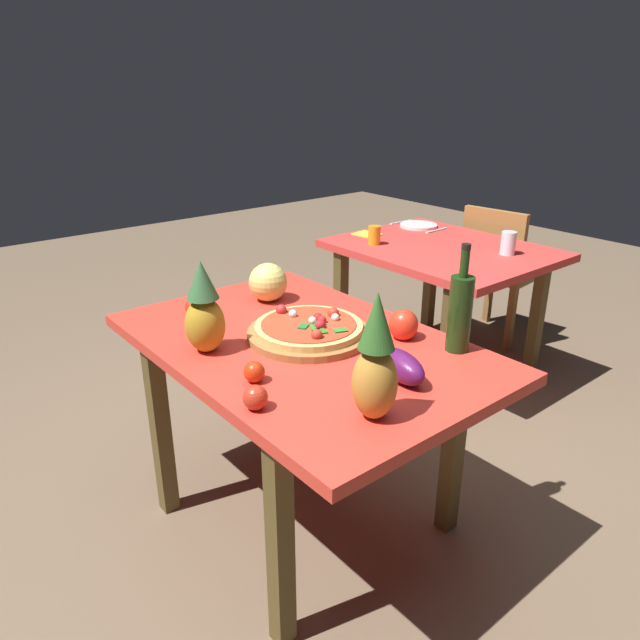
# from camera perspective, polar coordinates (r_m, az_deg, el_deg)

# --- Properties ---
(ground_plane) EXTENTS (10.00, 10.00, 0.00)m
(ground_plane) POSITION_cam_1_polar(r_m,az_deg,el_deg) (2.39, -1.49, -18.41)
(ground_plane) COLOR brown
(display_table) EXTENTS (1.31, 0.85, 0.74)m
(display_table) POSITION_cam_1_polar(r_m,az_deg,el_deg) (2.03, -1.67, -4.32)
(display_table) COLOR brown
(display_table) RESTS_ON ground_plane
(background_table) EXTENTS (1.08, 0.86, 0.74)m
(background_table) POSITION_cam_1_polar(r_m,az_deg,el_deg) (3.23, 11.62, 5.28)
(background_table) COLOR brown
(background_table) RESTS_ON ground_plane
(dining_chair) EXTENTS (0.44, 0.44, 0.85)m
(dining_chair) POSITION_cam_1_polar(r_m,az_deg,el_deg) (3.83, 16.85, 4.97)
(dining_chair) COLOR olive
(dining_chair) RESTS_ON ground_plane
(pizza_board) EXTENTS (0.42, 0.42, 0.02)m
(pizza_board) POSITION_cam_1_polar(r_m,az_deg,el_deg) (2.02, -1.10, -1.33)
(pizza_board) COLOR olive
(pizza_board) RESTS_ON display_table
(pizza) EXTENTS (0.37, 0.37, 0.06)m
(pizza) POSITION_cam_1_polar(r_m,az_deg,el_deg) (2.01, -1.05, -0.60)
(pizza) COLOR #E4B562
(pizza) RESTS_ON pizza_board
(wine_bottle) EXTENTS (0.08, 0.08, 0.36)m
(wine_bottle) POSITION_cam_1_polar(r_m,az_deg,el_deg) (1.93, 13.37, 0.82)
(wine_bottle) COLOR #1A3611
(wine_bottle) RESTS_ON display_table
(pineapple_left) EXTENTS (0.12, 0.12, 0.35)m
(pineapple_left) POSITION_cam_1_polar(r_m,az_deg,el_deg) (1.50, 5.38, -4.20)
(pineapple_left) COLOR #BE8431
(pineapple_left) RESTS_ON display_table
(pineapple_right) EXTENTS (0.13, 0.13, 0.30)m
(pineapple_right) POSITION_cam_1_polar(r_m,az_deg,el_deg) (1.91, -11.13, 0.81)
(pineapple_right) COLOR #B48621
(pineapple_right) RESTS_ON display_table
(melon) EXTENTS (0.15, 0.15, 0.15)m
(melon) POSITION_cam_1_polar(r_m,az_deg,el_deg) (2.34, -5.04, 3.65)
(melon) COLOR #DCD16B
(melon) RESTS_ON display_table
(bell_pepper) EXTENTS (0.10, 0.10, 0.11)m
(bell_pepper) POSITION_cam_1_polar(r_m,az_deg,el_deg) (2.01, 8.07, -0.46)
(bell_pepper) COLOR red
(bell_pepper) RESTS_ON display_table
(eggplant) EXTENTS (0.21, 0.12, 0.09)m
(eggplant) POSITION_cam_1_polar(r_m,az_deg,el_deg) (1.74, 7.77, -4.42)
(eggplant) COLOR #50144B
(eggplant) RESTS_ON display_table
(tomato_at_corner) EXTENTS (0.06, 0.06, 0.06)m
(tomato_at_corner) POSITION_cam_1_polar(r_m,az_deg,el_deg) (1.73, -6.37, -5.01)
(tomato_at_corner) COLOR red
(tomato_at_corner) RESTS_ON display_table
(tomato_beside_pepper) EXTENTS (0.07, 0.07, 0.07)m
(tomato_beside_pepper) POSITION_cam_1_polar(r_m,az_deg,el_deg) (1.59, -6.27, -7.45)
(tomato_beside_pepper) COLOR red
(tomato_beside_pepper) RESTS_ON display_table
(tomato_by_bottle) EXTENTS (0.07, 0.07, 0.07)m
(tomato_by_bottle) POSITION_cam_1_polar(r_m,az_deg,el_deg) (2.24, -12.02, 1.24)
(tomato_by_bottle) COLOR red
(tomato_by_bottle) RESTS_ON display_table
(drinking_glass_juice) EXTENTS (0.07, 0.07, 0.10)m
(drinking_glass_juice) POSITION_cam_1_polar(r_m,az_deg,el_deg) (3.18, 5.27, 8.16)
(drinking_glass_juice) COLOR orange
(drinking_glass_juice) RESTS_ON background_table
(drinking_glass_water) EXTENTS (0.07, 0.07, 0.12)m
(drinking_glass_water) POSITION_cam_1_polar(r_m,az_deg,el_deg) (3.12, 17.72, 7.09)
(drinking_glass_water) COLOR silver
(drinking_glass_water) RESTS_ON background_table
(dinner_plate) EXTENTS (0.22, 0.22, 0.02)m
(dinner_plate) POSITION_cam_1_polar(r_m,az_deg,el_deg) (3.61, 9.49, 9.00)
(dinner_plate) COLOR white
(dinner_plate) RESTS_ON background_table
(fork_utensil) EXTENTS (0.02, 0.18, 0.01)m
(fork_utensil) POSITION_cam_1_polar(r_m,az_deg,el_deg) (3.71, 7.86, 9.36)
(fork_utensil) COLOR silver
(fork_utensil) RESTS_ON background_table
(knife_utensil) EXTENTS (0.02, 0.18, 0.01)m
(knife_utensil) POSITION_cam_1_polar(r_m,az_deg,el_deg) (3.53, 11.20, 8.48)
(knife_utensil) COLOR silver
(knife_utensil) RESTS_ON background_table
(napkin_folded) EXTENTS (0.15, 0.13, 0.01)m
(napkin_folded) POSITION_cam_1_polar(r_m,az_deg,el_deg) (3.39, 4.56, 8.25)
(napkin_folded) COLOR yellow
(napkin_folded) RESTS_ON background_table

